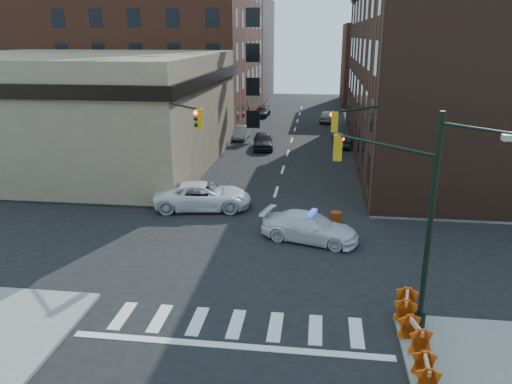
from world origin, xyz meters
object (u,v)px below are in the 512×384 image
(pedestrian_b, at_px, (76,189))
(parked_car_wfar, at_px, (241,133))
(pedestrian_a, at_px, (157,180))
(police_car, at_px, (310,227))
(barrel_road, at_px, (336,222))
(pickup, at_px, (203,196))
(barricade_nw_a, at_px, (156,197))
(parked_car_enear, at_px, (341,140))
(barrel_bank, at_px, (191,191))
(parked_car_wnear, at_px, (263,141))
(barricade_se_a, at_px, (406,306))

(pedestrian_b, bearing_deg, parked_car_wfar, 54.65)
(parked_car_wfar, xyz_separation_m, pedestrian_a, (-2.61, -20.00, 0.51))
(parked_car_wfar, bearing_deg, pedestrian_b, -107.60)
(police_car, relative_size, barrel_road, 4.51)
(pickup, bearing_deg, barricade_nw_a, 80.69)
(pedestrian_b, height_order, barrel_road, pedestrian_b)
(pedestrian_a, bearing_deg, barrel_road, -1.10)
(parked_car_enear, distance_m, barrel_bank, 20.52)
(parked_car_wnear, relative_size, pedestrian_a, 2.26)
(pickup, relative_size, pedestrian_a, 3.01)
(pedestrian_b, distance_m, barricade_nw_a, 5.41)
(parked_car_wfar, relative_size, barrel_road, 3.43)
(pickup, xyz_separation_m, barrel_road, (8.19, -2.79, -0.27))
(barrel_road, bearing_deg, barrel_bank, 154.14)
(parked_car_wnear, bearing_deg, pedestrian_b, -127.45)
(police_car, distance_m, pedestrian_a, 12.23)
(parked_car_enear, relative_size, barrel_bank, 3.70)
(pedestrian_b, bearing_deg, parked_car_enear, 30.98)
(pickup, xyz_separation_m, barrel_bank, (-1.25, 1.79, -0.27))
(barrel_bank, distance_m, barricade_se_a, 17.93)
(pickup, height_order, pedestrian_a, pedestrian_a)
(police_car, height_order, pickup, pickup)
(barrel_road, bearing_deg, pickup, 161.19)
(police_car, relative_size, barricade_nw_a, 4.24)
(parked_car_wfar, distance_m, parked_car_enear, 10.55)
(pedestrian_b, bearing_deg, parked_car_wnear, 42.99)
(parked_car_wnear, bearing_deg, barrel_bank, -107.94)
(barrel_bank, height_order, barricade_se_a, barrel_bank)
(parked_car_wnear, bearing_deg, barricade_nw_a, -112.53)
(pedestrian_b, bearing_deg, barricade_se_a, -48.21)
(barricade_se_a, bearing_deg, pickup, 53.80)
(pedestrian_b, bearing_deg, barrel_bank, -3.40)
(parked_car_enear, height_order, barrel_bank, parked_car_enear)
(police_car, height_order, barrel_road, police_car)
(parked_car_wfar, bearing_deg, parked_car_wnear, -57.04)
(parked_car_wnear, height_order, barrel_bank, parked_car_wnear)
(pedestrian_a, bearing_deg, barricade_nw_a, -52.52)
(parked_car_enear, bearing_deg, barricade_nw_a, 54.67)
(barrel_road, height_order, barrel_bank, barrel_road)
(parked_car_wnear, bearing_deg, parked_car_enear, 7.11)
(barrel_road, height_order, barricade_se_a, barrel_road)
(barricade_se_a, bearing_deg, police_car, 38.94)
(parked_car_wnear, relative_size, pedestrian_b, 2.91)
(police_car, xyz_separation_m, parked_car_wfar, (-7.85, 26.33, -0.10))
(parked_car_wnear, height_order, barricade_nw_a, parked_car_wnear)
(barricade_nw_a, bearing_deg, parked_car_wfar, 81.06)
(police_car, distance_m, pickup, 8.01)
(barrel_road, xyz_separation_m, barrel_bank, (-9.44, 4.58, -0.00))
(parked_car_wfar, xyz_separation_m, pedestrian_b, (-7.41, -22.00, 0.28))
(parked_car_wnear, height_order, pedestrian_b, pedestrian_b)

